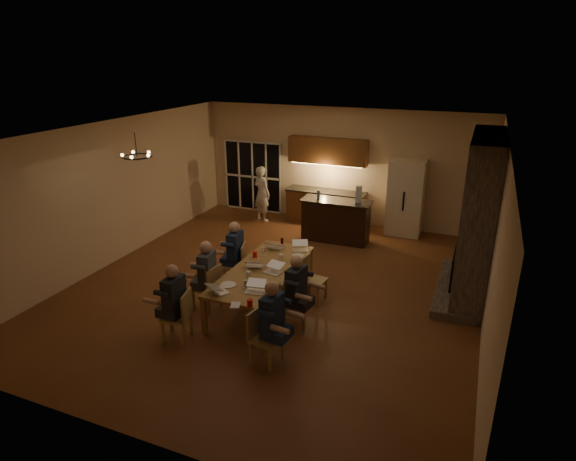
{
  "coord_description": "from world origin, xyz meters",
  "views": [
    {
      "loc": [
        3.62,
        -8.2,
        4.6
      ],
      "look_at": [
        0.14,
        0.3,
        1.17
      ],
      "focal_mm": 30.0,
      "sensor_mm": 36.0,
      "label": 1
    }
  ],
  "objects_px": {
    "person_left_far": "(235,253)",
    "redcup_mid": "(255,255)",
    "laptop_c": "(254,261)",
    "bar_bottle": "(318,195)",
    "dining_table": "(263,287)",
    "chair_right_near": "(266,338)",
    "mug_front": "(249,274)",
    "plate_near": "(268,286)",
    "chair_right_far": "(314,280)",
    "bar_blender": "(359,194)",
    "chair_left_far": "(235,264)",
    "person_right_near": "(272,322)",
    "chair_left_near": "(176,316)",
    "person_right_mid": "(296,292)",
    "person_left_near": "(175,303)",
    "redcup_near": "(250,303)",
    "mug_mid": "(281,257)",
    "laptop_a": "(220,286)",
    "refrigerator": "(406,198)",
    "plate_left": "(228,285)",
    "chandelier": "(137,156)",
    "person_left_mid": "(208,276)",
    "bar_island": "(336,221)",
    "plate_far": "(298,256)",
    "standing_person": "(262,194)",
    "mug_back": "(263,249)",
    "laptop_f": "(300,245)",
    "laptop_e": "(276,243)",
    "laptop_d": "(273,267)",
    "can_cola": "(282,241)"
  },
  "relations": [
    {
      "from": "redcup_mid",
      "to": "laptop_d",
      "type": "bearing_deg",
      "value": -39.83
    },
    {
      "from": "dining_table",
      "to": "chair_right_near",
      "type": "relative_size",
      "value": 3.11
    },
    {
      "from": "person_right_near",
      "to": "plate_left",
      "type": "bearing_deg",
      "value": 65.31
    },
    {
      "from": "person_left_near",
      "to": "redcup_near",
      "type": "bearing_deg",
      "value": 101.96
    },
    {
      "from": "mug_back",
      "to": "bar_bottle",
      "type": "bearing_deg",
      "value": 86.12
    },
    {
      "from": "laptop_a",
      "to": "redcup_near",
      "type": "xyz_separation_m",
      "value": [
        0.69,
        -0.25,
        -0.05
      ]
    },
    {
      "from": "laptop_c",
      "to": "chair_right_near",
      "type": "bearing_deg",
      "value": 104.01
    },
    {
      "from": "chair_left_near",
      "to": "mug_front",
      "type": "distance_m",
      "value": 1.49
    },
    {
      "from": "laptop_c",
      "to": "redcup_mid",
      "type": "xyz_separation_m",
      "value": [
        -0.17,
        0.37,
        -0.05
      ]
    },
    {
      "from": "person_left_mid",
      "to": "laptop_a",
      "type": "height_order",
      "value": "person_left_mid"
    },
    {
      "from": "chair_right_near",
      "to": "plate_near",
      "type": "xyz_separation_m",
      "value": [
        -0.45,
        1.06,
        0.31
      ]
    },
    {
      "from": "laptop_e",
      "to": "redcup_mid",
      "type": "height_order",
      "value": "laptop_e"
    },
    {
      "from": "person_right_near",
      "to": "bar_blender",
      "type": "height_order",
      "value": "bar_blender"
    },
    {
      "from": "redcup_near",
      "to": "plate_far",
      "type": "distance_m",
      "value": 2.18
    },
    {
      "from": "chair_left_near",
      "to": "person_right_mid",
      "type": "distance_m",
      "value": 2.07
    },
    {
      "from": "plate_far",
      "to": "bar_blender",
      "type": "bearing_deg",
      "value": 81.09
    },
    {
      "from": "dining_table",
      "to": "person_left_mid",
      "type": "bearing_deg",
      "value": -148.27
    },
    {
      "from": "mug_front",
      "to": "mug_mid",
      "type": "relative_size",
      "value": 1.0
    },
    {
      "from": "dining_table",
      "to": "person_left_near",
      "type": "bearing_deg",
      "value": -117.46
    },
    {
      "from": "laptop_a",
      "to": "chandelier",
      "type": "bearing_deg",
      "value": 10.53
    },
    {
      "from": "person_right_mid",
      "to": "chandelier",
      "type": "height_order",
      "value": "chandelier"
    },
    {
      "from": "person_right_near",
      "to": "mug_back",
      "type": "relative_size",
      "value": 13.8
    },
    {
      "from": "laptop_c",
      "to": "bar_bottle",
      "type": "height_order",
      "value": "bar_bottle"
    },
    {
      "from": "person_left_far",
      "to": "redcup_mid",
      "type": "height_order",
      "value": "person_left_far"
    },
    {
      "from": "chair_right_far",
      "to": "bar_blender",
      "type": "distance_m",
      "value": 3.36
    },
    {
      "from": "person_left_far",
      "to": "bar_bottle",
      "type": "bearing_deg",
      "value": 160.49
    },
    {
      "from": "laptop_a",
      "to": "person_left_far",
      "type": "bearing_deg",
      "value": -38.08
    },
    {
      "from": "bar_island",
      "to": "redcup_mid",
      "type": "height_order",
      "value": "bar_island"
    },
    {
      "from": "chair_right_near",
      "to": "mug_front",
      "type": "xyz_separation_m",
      "value": [
        -0.93,
        1.28,
        0.36
      ]
    },
    {
      "from": "chair_right_near",
      "to": "standing_person",
      "type": "distance_m",
      "value": 6.81
    },
    {
      "from": "laptop_c",
      "to": "mug_front",
      "type": "relative_size",
      "value": 3.2
    },
    {
      "from": "person_right_mid",
      "to": "plate_left",
      "type": "height_order",
      "value": "person_right_mid"
    },
    {
      "from": "bar_bottle",
      "to": "plate_far",
      "type": "bearing_deg",
      "value": -79.07
    },
    {
      "from": "refrigerator",
      "to": "mug_front",
      "type": "bearing_deg",
      "value": -110.04
    },
    {
      "from": "laptop_f",
      "to": "chair_left_far",
      "type": "bearing_deg",
      "value": 178.94
    },
    {
      "from": "can_cola",
      "to": "plate_far",
      "type": "distance_m",
      "value": 0.75
    },
    {
      "from": "person_right_mid",
      "to": "mug_front",
      "type": "distance_m",
      "value": 0.99
    },
    {
      "from": "laptop_e",
      "to": "person_right_near",
      "type": "bearing_deg",
      "value": 117.18
    },
    {
      "from": "person_right_near",
      "to": "bar_blender",
      "type": "xyz_separation_m",
      "value": [
        -0.04,
        5.35,
        0.6
      ]
    },
    {
      "from": "chair_right_near",
      "to": "mug_front",
      "type": "bearing_deg",
      "value": 45.42
    },
    {
      "from": "chair_right_near",
      "to": "person_left_mid",
      "type": "relative_size",
      "value": 0.64
    },
    {
      "from": "mug_front",
      "to": "bar_island",
      "type": "bearing_deg",
      "value": 84.45
    },
    {
      "from": "laptop_d",
      "to": "chair_left_near",
      "type": "bearing_deg",
      "value": -113.07
    },
    {
      "from": "plate_near",
      "to": "bar_bottle",
      "type": "height_order",
      "value": "bar_bottle"
    },
    {
      "from": "mug_mid",
      "to": "redcup_mid",
      "type": "relative_size",
      "value": 0.83
    },
    {
      "from": "chair_left_far",
      "to": "person_right_near",
      "type": "bearing_deg",
      "value": 22.68
    },
    {
      "from": "person_left_mid",
      "to": "bar_blender",
      "type": "height_order",
      "value": "bar_blender"
    },
    {
      "from": "chair_right_far",
      "to": "plate_left",
      "type": "distance_m",
      "value": 1.79
    },
    {
      "from": "person_left_mid",
      "to": "person_left_far",
      "type": "bearing_deg",
      "value": 171.33
    },
    {
      "from": "person_right_near",
      "to": "person_left_near",
      "type": "bearing_deg",
      "value": 99.23
    }
  ]
}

